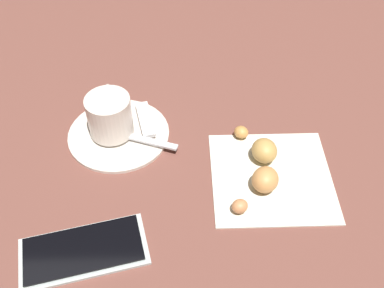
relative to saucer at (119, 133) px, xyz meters
name	(u,v)px	position (x,y,z in m)	size (l,w,h in m)	color
ground_plane	(196,157)	(0.11, -0.04, 0.00)	(1.80, 1.80, 0.00)	brown
saucer	(119,133)	(0.00, 0.00, 0.00)	(0.14, 0.14, 0.01)	silver
espresso_cup	(110,115)	(-0.01, 0.00, 0.03)	(0.06, 0.08, 0.06)	silver
teaspoon	(121,134)	(0.01, -0.01, 0.01)	(0.12, 0.05, 0.01)	silver
sugar_packet	(145,119)	(0.04, 0.02, 0.01)	(0.07, 0.02, 0.01)	white
napkin	(271,176)	(0.20, -0.08, 0.00)	(0.15, 0.15, 0.00)	silver
croissant	(261,165)	(0.19, -0.07, 0.01)	(0.07, 0.15, 0.03)	#C78150
cell_phone	(83,251)	(-0.02, -0.18, 0.00)	(0.15, 0.10, 0.01)	#B5BFBA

